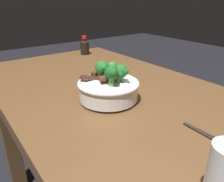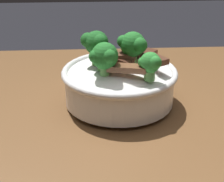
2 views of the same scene
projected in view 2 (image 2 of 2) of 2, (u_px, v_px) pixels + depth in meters
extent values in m
cube|color=brown|center=(135.00, 133.00, 0.65)|extent=(1.50, 0.79, 0.05)
cylinder|color=white|center=(119.00, 102.00, 0.70)|extent=(0.09, 0.09, 0.01)
cylinder|color=white|center=(119.00, 86.00, 0.68)|extent=(0.21, 0.21, 0.06)
torus|color=white|center=(119.00, 72.00, 0.67)|extent=(0.22, 0.22, 0.01)
ellipsoid|color=white|center=(119.00, 79.00, 0.68)|extent=(0.17, 0.17, 0.06)
cube|color=#563323|center=(153.00, 57.00, 0.67)|extent=(0.05, 0.07, 0.01)
cube|color=#4C2B1E|center=(119.00, 60.00, 0.66)|extent=(0.05, 0.04, 0.02)
cube|color=#563323|center=(119.00, 57.00, 0.66)|extent=(0.06, 0.03, 0.01)
cube|color=#4C2B1E|center=(143.00, 56.00, 0.70)|extent=(0.07, 0.07, 0.01)
cube|color=brown|center=(127.00, 68.00, 0.62)|extent=(0.07, 0.04, 0.01)
cube|color=#4C2B1E|center=(131.00, 59.00, 0.68)|extent=(0.07, 0.04, 0.02)
cube|color=brown|center=(120.00, 56.00, 0.68)|extent=(0.07, 0.05, 0.02)
cylinder|color=#5B9947|center=(102.00, 67.00, 0.65)|extent=(0.02, 0.02, 0.02)
sphere|color=#1E6023|center=(102.00, 55.00, 0.64)|extent=(0.04, 0.04, 0.04)
sphere|color=#1E6023|center=(95.00, 55.00, 0.64)|extent=(0.02, 0.02, 0.02)
sphere|color=#1E6023|center=(107.00, 57.00, 0.63)|extent=(0.02, 0.02, 0.02)
cylinder|color=#5B9947|center=(150.00, 74.00, 0.62)|extent=(0.02, 0.02, 0.02)
sphere|color=#2D8433|center=(150.00, 62.00, 0.61)|extent=(0.04, 0.04, 0.04)
sphere|color=#2D8433|center=(143.00, 62.00, 0.61)|extent=(0.02, 0.02, 0.02)
sphere|color=#2D8433|center=(155.00, 62.00, 0.60)|extent=(0.02, 0.02, 0.02)
cylinder|color=#5B9947|center=(105.00, 70.00, 0.63)|extent=(0.02, 0.02, 0.02)
sphere|color=#237028|center=(105.00, 56.00, 0.62)|extent=(0.05, 0.05, 0.05)
sphere|color=#237028|center=(95.00, 56.00, 0.62)|extent=(0.02, 0.02, 0.02)
sphere|color=#237028|center=(109.00, 56.00, 0.61)|extent=(0.02, 0.02, 0.02)
cylinder|color=#6BA84C|center=(97.00, 58.00, 0.68)|extent=(0.02, 0.02, 0.03)
sphere|color=#1E6023|center=(96.00, 43.00, 0.66)|extent=(0.04, 0.04, 0.04)
sphere|color=#1E6023|center=(88.00, 40.00, 0.66)|extent=(0.03, 0.03, 0.03)
sphere|color=#1E6023|center=(100.00, 42.00, 0.65)|extent=(0.03, 0.03, 0.03)
cylinder|color=#7AB256|center=(132.00, 60.00, 0.67)|extent=(0.02, 0.02, 0.03)
sphere|color=#237028|center=(132.00, 44.00, 0.66)|extent=(0.05, 0.05, 0.05)
sphere|color=#237028|center=(123.00, 41.00, 0.66)|extent=(0.02, 0.02, 0.02)
sphere|color=#237028|center=(140.00, 45.00, 0.64)|extent=(0.03, 0.03, 0.03)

